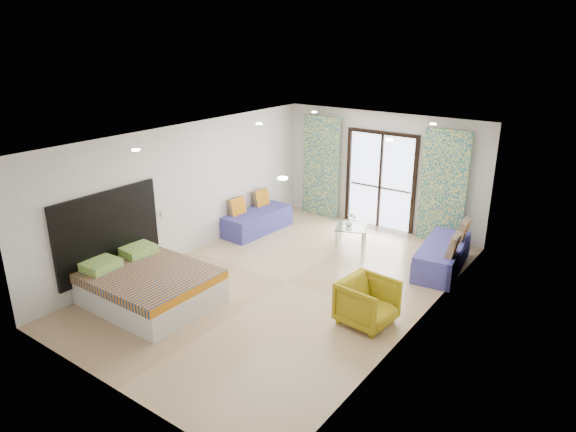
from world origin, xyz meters
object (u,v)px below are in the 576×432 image
Objects in this scene: coffee_table at (351,229)px; bed at (149,286)px; armchair at (367,300)px; daybed_right at (443,255)px; daybed_left at (257,220)px.

bed is at bearing -110.11° from coffee_table.
daybed_right is at bearing -0.42° from armchair.
bed is 5.54m from daybed_right.
bed is 2.48× the size of coffee_table.
coffee_table is 1.03× the size of armchair.
daybed_left is 2.26m from coffee_table.
armchair is at bearing -103.05° from daybed_right.
armchair is (-0.26, -2.65, 0.12)m from daybed_right.
daybed_left is (-0.64, 3.69, -0.03)m from bed.
daybed_right is 2.67m from armchair.
bed is 3.74m from daybed_left.
daybed_right is 2.42× the size of armchair.
daybed_right is at bearing 9.93° from daybed_left.
armchair is at bearing 25.15° from bed.
coffee_table is at bearing 38.99° from armchair.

